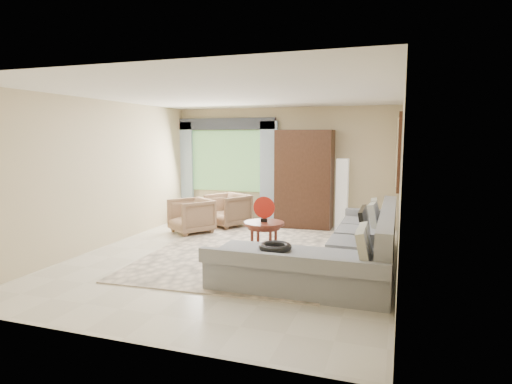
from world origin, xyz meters
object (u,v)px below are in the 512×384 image
(coffee_table, at_px, (264,241))
(armchair_right, at_px, (228,210))
(sectional_sofa, at_px, (345,253))
(floor_lamp, at_px, (342,194))
(potted_plant, at_px, (184,210))
(tv_screen, at_px, (365,225))
(armchair_left, at_px, (191,216))
(armoire, at_px, (304,179))

(coffee_table, xyz_separation_m, armchair_right, (-1.55, 2.29, 0.03))
(sectional_sofa, distance_m, floor_lamp, 3.03)
(potted_plant, relative_size, floor_lamp, 0.36)
(sectional_sofa, relative_size, tv_screen, 4.68)
(floor_lamp, bearing_deg, sectional_sofa, -81.67)
(coffee_table, bearing_deg, armchair_left, 144.16)
(coffee_table, bearing_deg, potted_plant, 137.77)
(potted_plant, bearing_deg, sectional_sofa, -33.29)
(floor_lamp, bearing_deg, coffee_table, -106.68)
(tv_screen, xyz_separation_m, floor_lamp, (-0.70, 2.97, 0.03))
(sectional_sofa, height_order, armchair_right, sectional_sofa)
(armchair_right, xyz_separation_m, floor_lamp, (2.39, 0.52, 0.39))
(sectional_sofa, xyz_separation_m, armchair_left, (-3.29, 1.61, 0.07))
(coffee_table, distance_m, armoire, 2.84)
(armchair_right, bearing_deg, potted_plant, -160.30)
(coffee_table, relative_size, armoire, 0.30)
(tv_screen, bearing_deg, armoire, 117.23)
(armchair_left, bearing_deg, armoire, 68.80)
(sectional_sofa, xyz_separation_m, coffee_table, (-1.27, 0.15, 0.05))
(coffee_table, relative_size, potted_plant, 1.17)
(sectional_sofa, height_order, coffee_table, sectional_sofa)
(coffee_table, distance_m, floor_lamp, 2.96)
(coffee_table, xyz_separation_m, armchair_left, (-2.02, 1.46, 0.02))
(tv_screen, distance_m, floor_lamp, 3.06)
(armchair_right, bearing_deg, floor_lamp, 41.14)
(armoire, bearing_deg, sectional_sofa, -66.94)
(armchair_left, bearing_deg, tv_screen, 12.23)
(tv_screen, distance_m, potted_plant, 5.04)
(armoire, distance_m, floor_lamp, 0.86)
(sectional_sofa, xyz_separation_m, potted_plant, (-4.00, 2.63, -0.01))
(tv_screen, bearing_deg, floor_lamp, 103.24)
(armoire, height_order, floor_lamp, armoire)
(coffee_table, bearing_deg, armoire, 89.15)
(potted_plant, relative_size, armoire, 0.26)
(tv_screen, distance_m, armoire, 3.29)
(sectional_sofa, height_order, potted_plant, sectional_sofa)
(armchair_left, distance_m, floor_lamp, 3.19)
(potted_plant, bearing_deg, armchair_right, -9.17)
(coffee_table, relative_size, floor_lamp, 0.42)
(tv_screen, height_order, potted_plant, tv_screen)
(armchair_left, bearing_deg, sectional_sofa, 10.75)
(armchair_left, xyz_separation_m, floor_lamp, (2.86, 1.35, 0.40))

